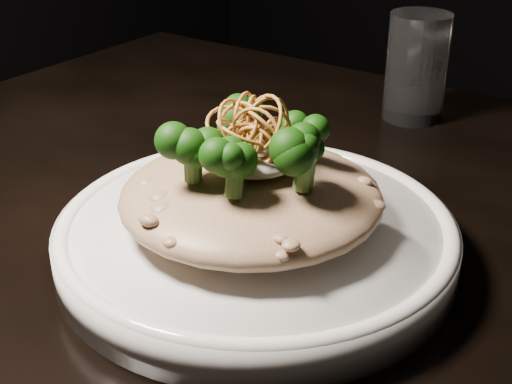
% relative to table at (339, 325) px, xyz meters
% --- Properties ---
extents(table, '(1.10, 0.80, 0.75)m').
position_rel_table_xyz_m(table, '(0.00, 0.00, 0.00)').
color(table, black).
rests_on(table, ground).
extents(plate, '(0.30, 0.30, 0.03)m').
position_rel_table_xyz_m(plate, '(-0.04, -0.06, 0.10)').
color(plate, white).
rests_on(plate, table).
extents(risotto, '(0.19, 0.19, 0.04)m').
position_rel_table_xyz_m(risotto, '(-0.05, -0.06, 0.13)').
color(risotto, brown).
rests_on(risotto, plate).
extents(broccoli, '(0.12, 0.12, 0.04)m').
position_rel_table_xyz_m(broccoli, '(-0.05, -0.06, 0.18)').
color(broccoli, black).
rests_on(broccoli, risotto).
extents(cheese, '(0.07, 0.07, 0.02)m').
position_rel_table_xyz_m(cheese, '(-0.05, -0.06, 0.17)').
color(cheese, silver).
rests_on(cheese, risotto).
extents(shallots, '(0.05, 0.05, 0.04)m').
position_rel_table_xyz_m(shallots, '(-0.05, -0.06, 0.19)').
color(shallots, '#8C5B1D').
rests_on(shallots, cheese).
extents(drinking_glass, '(0.07, 0.07, 0.12)m').
position_rel_table_xyz_m(drinking_glass, '(-0.07, 0.28, 0.14)').
color(drinking_glass, silver).
rests_on(drinking_glass, table).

